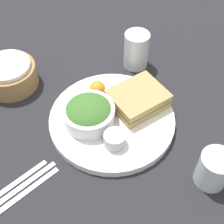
{
  "coord_description": "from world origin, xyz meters",
  "views": [
    {
      "loc": [
        -0.23,
        -0.47,
        0.66
      ],
      "look_at": [
        0.0,
        0.0,
        0.04
      ],
      "focal_mm": 50.0,
      "sensor_mm": 36.0,
      "label": 1
    }
  ],
  "objects_px": {
    "spoon": "(17,182)",
    "water_glass": "(214,169)",
    "sandwich": "(138,99)",
    "bread_basket": "(10,75)",
    "dressing_cup": "(114,139)",
    "knife": "(21,187)",
    "fork": "(25,193)",
    "drink_glass": "(136,50)",
    "salad_bowl": "(89,113)",
    "plate": "(112,119)"
  },
  "relations": [
    {
      "from": "drink_glass",
      "to": "knife",
      "type": "distance_m",
      "value": 0.52
    },
    {
      "from": "salad_bowl",
      "to": "fork",
      "type": "relative_size",
      "value": 0.75
    },
    {
      "from": "water_glass",
      "to": "sandwich",
      "type": "bearing_deg",
      "value": 100.18
    },
    {
      "from": "fork",
      "to": "knife",
      "type": "xyz_separation_m",
      "value": [
        -0.01,
        0.02,
        0.0
      ]
    },
    {
      "from": "salad_bowl",
      "to": "knife",
      "type": "height_order",
      "value": "salad_bowl"
    },
    {
      "from": "plate",
      "to": "spoon",
      "type": "distance_m",
      "value": 0.29
    },
    {
      "from": "bread_basket",
      "to": "fork",
      "type": "distance_m",
      "value": 0.37
    },
    {
      "from": "drink_glass",
      "to": "bread_basket",
      "type": "height_order",
      "value": "drink_glass"
    },
    {
      "from": "fork",
      "to": "knife",
      "type": "relative_size",
      "value": 0.95
    },
    {
      "from": "sandwich",
      "to": "knife",
      "type": "height_order",
      "value": "sandwich"
    },
    {
      "from": "sandwich",
      "to": "salad_bowl",
      "type": "bearing_deg",
      "value": 177.3
    },
    {
      "from": "dressing_cup",
      "to": "plate",
      "type": "bearing_deg",
      "value": 67.89
    },
    {
      "from": "salad_bowl",
      "to": "fork",
      "type": "bearing_deg",
      "value": -151.31
    },
    {
      "from": "sandwich",
      "to": "bread_basket",
      "type": "xyz_separation_m",
      "value": [
        -0.29,
        0.25,
        -0.01
      ]
    },
    {
      "from": "spoon",
      "to": "water_glass",
      "type": "xyz_separation_m",
      "value": [
        0.41,
        -0.19,
        0.04
      ]
    },
    {
      "from": "spoon",
      "to": "salad_bowl",
      "type": "bearing_deg",
      "value": -176.43
    },
    {
      "from": "dressing_cup",
      "to": "knife",
      "type": "relative_size",
      "value": 0.29
    },
    {
      "from": "knife",
      "to": "bread_basket",
      "type": "bearing_deg",
      "value": -118.02
    },
    {
      "from": "dressing_cup",
      "to": "spoon",
      "type": "relative_size",
      "value": 0.33
    },
    {
      "from": "sandwich",
      "to": "bread_basket",
      "type": "relative_size",
      "value": 1.0
    },
    {
      "from": "plate",
      "to": "fork",
      "type": "distance_m",
      "value": 0.29
    },
    {
      "from": "fork",
      "to": "salad_bowl",
      "type": "bearing_deg",
      "value": -167.84
    },
    {
      "from": "fork",
      "to": "water_glass",
      "type": "height_order",
      "value": "water_glass"
    },
    {
      "from": "sandwich",
      "to": "bread_basket",
      "type": "distance_m",
      "value": 0.38
    },
    {
      "from": "dressing_cup",
      "to": "water_glass",
      "type": "xyz_separation_m",
      "value": [
        0.16,
        -0.18,
        0.01
      ]
    },
    {
      "from": "sandwich",
      "to": "fork",
      "type": "xyz_separation_m",
      "value": [
        -0.35,
        -0.11,
        -0.04
      ]
    },
    {
      "from": "knife",
      "to": "salad_bowl",
      "type": "bearing_deg",
      "value": -172.09
    },
    {
      "from": "drink_glass",
      "to": "water_glass",
      "type": "bearing_deg",
      "value": -95.29
    },
    {
      "from": "drink_glass",
      "to": "fork",
      "type": "height_order",
      "value": "drink_glass"
    },
    {
      "from": "drink_glass",
      "to": "knife",
      "type": "xyz_separation_m",
      "value": [
        -0.45,
        -0.26,
        -0.05
      ]
    },
    {
      "from": "water_glass",
      "to": "dressing_cup",
      "type": "bearing_deg",
      "value": 132.66
    },
    {
      "from": "spoon",
      "to": "sandwich",
      "type": "bearing_deg",
      "value": 175.06
    },
    {
      "from": "bread_basket",
      "to": "spoon",
      "type": "distance_m",
      "value": 0.34
    },
    {
      "from": "plate",
      "to": "knife",
      "type": "distance_m",
      "value": 0.29
    },
    {
      "from": "dressing_cup",
      "to": "water_glass",
      "type": "distance_m",
      "value": 0.24
    },
    {
      "from": "plate",
      "to": "dressing_cup",
      "type": "distance_m",
      "value": 0.09
    },
    {
      "from": "fork",
      "to": "water_glass",
      "type": "distance_m",
      "value": 0.43
    },
    {
      "from": "sandwich",
      "to": "fork",
      "type": "height_order",
      "value": "sandwich"
    },
    {
      "from": "spoon",
      "to": "knife",
      "type": "bearing_deg",
      "value": 90.0
    },
    {
      "from": "salad_bowl",
      "to": "bread_basket",
      "type": "xyz_separation_m",
      "value": [
        -0.15,
        0.25,
        -0.01
      ]
    },
    {
      "from": "salad_bowl",
      "to": "spoon",
      "type": "bearing_deg",
      "value": -159.89
    },
    {
      "from": "knife",
      "to": "water_glass",
      "type": "distance_m",
      "value": 0.44
    },
    {
      "from": "dressing_cup",
      "to": "knife",
      "type": "height_order",
      "value": "dressing_cup"
    },
    {
      "from": "knife",
      "to": "sandwich",
      "type": "bearing_deg",
      "value": 177.84
    },
    {
      "from": "plate",
      "to": "water_glass",
      "type": "relative_size",
      "value": 3.74
    },
    {
      "from": "fork",
      "to": "spoon",
      "type": "distance_m",
      "value": 0.04
    },
    {
      "from": "bread_basket",
      "to": "knife",
      "type": "xyz_separation_m",
      "value": [
        -0.07,
        -0.35,
        -0.03
      ]
    },
    {
      "from": "dressing_cup",
      "to": "fork",
      "type": "bearing_deg",
      "value": -175.14
    },
    {
      "from": "salad_bowl",
      "to": "bread_basket",
      "type": "height_order",
      "value": "salad_bowl"
    },
    {
      "from": "plate",
      "to": "drink_glass",
      "type": "relative_size",
      "value": 2.93
    }
  ]
}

